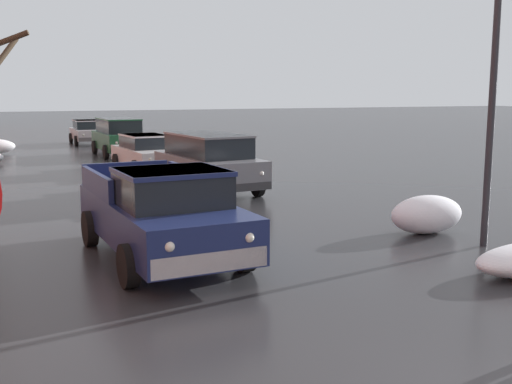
{
  "coord_description": "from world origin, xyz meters",
  "views": [
    {
      "loc": [
        -4.53,
        -3.89,
        3.09
      ],
      "look_at": [
        0.69,
        7.86,
        0.99
      ],
      "focal_mm": 43.21,
      "sensor_mm": 36.0,
      "label": 1
    }
  ],
  "objects_px": {
    "sedan_white_parked_kerbside_mid": "(146,152)",
    "suv_green_parked_far_down_block": "(119,136)",
    "sedan_silver_queued_behind_truck": "(88,131)",
    "suv_grey_parked_kerbside_close": "(208,161)",
    "pickup_truck_darkblue_approaching_near_lane": "(162,213)",
    "street_lamp_post": "(494,78)"
  },
  "relations": [
    {
      "from": "sedan_white_parked_kerbside_mid",
      "to": "suv_green_parked_far_down_block",
      "type": "xyz_separation_m",
      "value": [
        0.18,
        6.12,
        0.23
      ]
    },
    {
      "from": "pickup_truck_darkblue_approaching_near_lane",
      "to": "suv_grey_parked_kerbside_close",
      "type": "bearing_deg",
      "value": 64.13
    },
    {
      "from": "sedan_white_parked_kerbside_mid",
      "to": "suv_green_parked_far_down_block",
      "type": "distance_m",
      "value": 6.13
    },
    {
      "from": "pickup_truck_darkblue_approaching_near_lane",
      "to": "suv_green_parked_far_down_block",
      "type": "bearing_deg",
      "value": 80.76
    },
    {
      "from": "suv_grey_parked_kerbside_close",
      "to": "suv_green_parked_far_down_block",
      "type": "bearing_deg",
      "value": 91.33
    },
    {
      "from": "suv_green_parked_far_down_block",
      "to": "suv_grey_parked_kerbside_close",
      "type": "bearing_deg",
      "value": -88.67
    },
    {
      "from": "suv_green_parked_far_down_block",
      "to": "sedan_silver_queued_behind_truck",
      "type": "bearing_deg",
      "value": 91.97
    },
    {
      "from": "suv_green_parked_far_down_block",
      "to": "street_lamp_post",
      "type": "distance_m",
      "value": 21.16
    },
    {
      "from": "pickup_truck_darkblue_approaching_near_lane",
      "to": "sedan_silver_queued_behind_truck",
      "type": "height_order",
      "value": "pickup_truck_darkblue_approaching_near_lane"
    },
    {
      "from": "suv_grey_parked_kerbside_close",
      "to": "pickup_truck_darkblue_approaching_near_lane",
      "type": "bearing_deg",
      "value": -115.87
    },
    {
      "from": "suv_grey_parked_kerbside_close",
      "to": "street_lamp_post",
      "type": "height_order",
      "value": "street_lamp_post"
    },
    {
      "from": "sedan_white_parked_kerbside_mid",
      "to": "sedan_silver_queued_behind_truck",
      "type": "relative_size",
      "value": 1.08
    },
    {
      "from": "suv_green_parked_far_down_block",
      "to": "sedan_silver_queued_behind_truck",
      "type": "distance_m",
      "value": 7.69
    },
    {
      "from": "sedan_silver_queued_behind_truck",
      "to": "pickup_truck_darkblue_approaching_near_lane",
      "type": "bearing_deg",
      "value": -96.06
    },
    {
      "from": "pickup_truck_darkblue_approaching_near_lane",
      "to": "sedan_white_parked_kerbside_mid",
      "type": "bearing_deg",
      "value": 77.28
    },
    {
      "from": "suv_grey_parked_kerbside_close",
      "to": "sedan_white_parked_kerbside_mid",
      "type": "distance_m",
      "value": 6.02
    },
    {
      "from": "sedan_white_parked_kerbside_mid",
      "to": "street_lamp_post",
      "type": "relative_size",
      "value": 0.74
    },
    {
      "from": "suv_grey_parked_kerbside_close",
      "to": "sedan_silver_queued_behind_truck",
      "type": "distance_m",
      "value": 19.81
    },
    {
      "from": "suv_green_parked_far_down_block",
      "to": "street_lamp_post",
      "type": "bearing_deg",
      "value": -81.52
    },
    {
      "from": "pickup_truck_darkblue_approaching_near_lane",
      "to": "suv_green_parked_far_down_block",
      "type": "relative_size",
      "value": 1.14
    },
    {
      "from": "sedan_white_parked_kerbside_mid",
      "to": "sedan_silver_queued_behind_truck",
      "type": "bearing_deg",
      "value": 90.36
    },
    {
      "from": "sedan_white_parked_kerbside_mid",
      "to": "street_lamp_post",
      "type": "height_order",
      "value": "street_lamp_post"
    }
  ]
}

